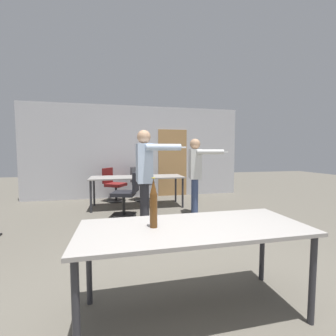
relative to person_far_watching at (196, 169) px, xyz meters
name	(u,v)px	position (x,y,z in m)	size (l,w,h in m)	color
ground_plane	(196,335)	(-1.07, -3.05, -1.00)	(24.00, 24.00, 0.00)	#5B564C
back_wall	(138,152)	(-1.04, 2.28, 0.36)	(6.43, 0.12, 2.73)	#BCBCC1
conference_table_near	(194,234)	(-1.01, -2.82, -0.31)	(1.87, 0.75, 0.76)	gray
conference_table_far	(137,179)	(-1.16, 1.01, -0.30)	(2.26, 0.80, 0.76)	gray
person_far_watching	(196,169)	(0.00, 0.00, 0.00)	(0.73, 0.68, 1.65)	#3D4C75
person_near_casual	(145,170)	(-1.17, -0.69, 0.05)	(0.79, 0.66, 1.74)	#28282D
office_chair_near_pushed	(127,195)	(-1.44, 0.24, -0.55)	(0.62, 0.57, 0.94)	black
office_chair_mid_tucked	(114,186)	(-1.75, 1.81, -0.57)	(0.68, 0.65, 0.92)	black
office_chair_side_rolled	(141,184)	(-0.99, 1.75, -0.55)	(0.69, 0.68, 0.94)	black
beer_bottle	(154,204)	(-1.34, -2.78, -0.05)	(0.06, 0.06, 0.41)	#563314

